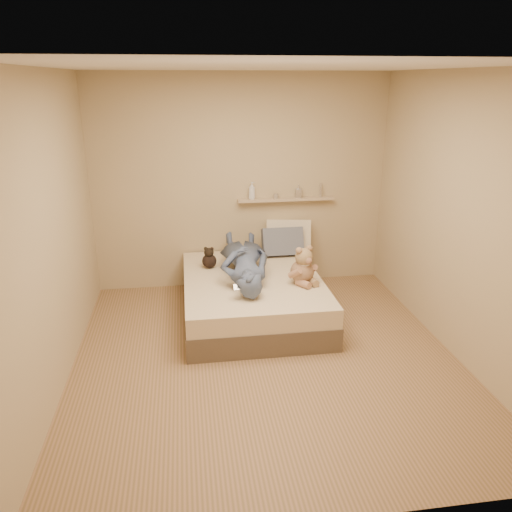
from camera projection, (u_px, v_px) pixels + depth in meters
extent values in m
plane|color=#976D4E|center=(266.00, 357.00, 4.76)|extent=(3.80, 3.80, 0.00)
plane|color=silver|center=(268.00, 66.00, 3.89)|extent=(3.80, 3.80, 0.00)
plane|color=tan|center=(241.00, 184.00, 6.09)|extent=(3.60, 0.00, 3.60)
plane|color=tan|center=(328.00, 329.00, 2.55)|extent=(3.60, 0.00, 3.60)
plane|color=tan|center=(50.00, 235.00, 4.08)|extent=(0.00, 3.80, 3.80)
plane|color=tan|center=(460.00, 219.00, 4.57)|extent=(0.00, 3.80, 3.80)
cube|color=brown|center=(252.00, 304.00, 5.58)|extent=(1.50, 1.90, 0.25)
cube|color=beige|center=(252.00, 286.00, 5.51)|extent=(1.48, 1.88, 0.20)
cube|color=silver|center=(241.00, 287.00, 4.88)|extent=(0.16, 0.07, 0.05)
cube|color=black|center=(241.00, 286.00, 4.88)|extent=(0.08, 0.04, 0.03)
sphere|color=#966F52|center=(302.00, 272.00, 5.30)|extent=(0.25, 0.25, 0.25)
sphere|color=#927050|center=(304.00, 257.00, 5.22)|extent=(0.19, 0.19, 0.19)
sphere|color=tan|center=(299.00, 251.00, 5.16)|extent=(0.07, 0.07, 0.07)
sphere|color=#8E664E|center=(309.00, 248.00, 5.23)|extent=(0.07, 0.07, 0.07)
sphere|color=#8B624C|center=(309.00, 261.00, 5.16)|extent=(0.08, 0.08, 0.08)
cylinder|color=#A57558|center=(295.00, 273.00, 5.21)|extent=(0.16, 0.17, 0.14)
cylinder|color=#8E614B|center=(313.00, 269.00, 5.32)|extent=(0.08, 0.17, 0.14)
cylinder|color=#A57558|center=(303.00, 284.00, 5.21)|extent=(0.16, 0.18, 0.08)
cylinder|color=#967450|center=(313.00, 281.00, 5.27)|extent=(0.11, 0.18, 0.08)
cylinder|color=beige|center=(304.00, 264.00, 5.25)|extent=(0.17, 0.17, 0.02)
sphere|color=black|center=(209.00, 261.00, 5.73)|extent=(0.17, 0.17, 0.17)
sphere|color=black|center=(209.00, 252.00, 5.69)|extent=(0.11, 0.11, 0.11)
sphere|color=black|center=(206.00, 249.00, 5.68)|extent=(0.04, 0.04, 0.04)
sphere|color=black|center=(212.00, 249.00, 5.67)|extent=(0.04, 0.04, 0.04)
cube|color=#C1B099|center=(288.00, 236.00, 6.26)|extent=(0.59, 0.35, 0.43)
cube|color=slate|center=(283.00, 242.00, 6.12)|extent=(0.50, 0.26, 0.37)
imported|color=#475070|center=(244.00, 260.00, 5.49)|extent=(0.61, 1.51, 0.36)
cube|color=tan|center=(286.00, 199.00, 6.18)|extent=(1.20, 0.12, 0.03)
imported|color=silver|center=(252.00, 191.00, 6.08)|extent=(0.11, 0.11, 0.22)
cylinder|color=#A09589|center=(276.00, 196.00, 6.15)|extent=(0.06, 0.06, 0.06)
imported|color=silver|center=(299.00, 191.00, 6.17)|extent=(0.09, 0.09, 0.16)
cylinder|color=silver|center=(321.00, 190.00, 6.20)|extent=(0.04, 0.04, 0.17)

